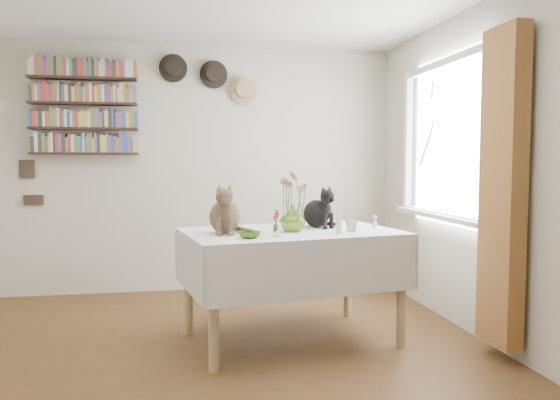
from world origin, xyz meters
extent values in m
cube|color=brown|center=(0.00, 0.00, -0.02)|extent=(4.04, 4.54, 0.04)
cube|color=beige|center=(0.00, 2.27, 1.25)|extent=(4.04, 0.04, 2.54)
cube|color=beige|center=(0.00, -2.27, 1.25)|extent=(4.04, 0.04, 2.54)
cube|color=beige|center=(2.02, 0.00, 1.25)|extent=(0.04, 4.54, 2.54)
cube|color=white|center=(1.97, 0.80, 1.50)|extent=(0.01, 1.40, 1.20)
cube|color=white|center=(1.97, 0.80, 2.13)|extent=(0.06, 1.52, 0.06)
cube|color=white|center=(1.97, 0.80, 0.87)|extent=(0.06, 1.52, 0.06)
cube|color=white|center=(1.97, 0.07, 1.50)|extent=(0.06, 0.06, 1.20)
cube|color=white|center=(1.97, 1.53, 1.50)|extent=(0.06, 0.06, 1.20)
cube|color=white|center=(1.94, 0.80, 0.87)|extent=(0.12, 1.50, 0.04)
cube|color=brown|center=(1.90, -0.12, 1.15)|extent=(0.12, 0.38, 2.10)
cube|color=white|center=(0.60, 0.50, 0.78)|extent=(1.68, 1.24, 0.07)
cylinder|color=tan|center=(0.00, -0.03, 0.38)|extent=(0.07, 0.07, 0.75)
cylinder|color=tan|center=(1.35, 0.21, 0.38)|extent=(0.07, 0.07, 0.75)
cylinder|color=tan|center=(-0.14, 0.78, 0.38)|extent=(0.07, 0.07, 0.75)
cylinder|color=tan|center=(1.20, 1.02, 0.38)|extent=(0.07, 0.07, 0.75)
imported|color=#A1CC4F|center=(0.60, 0.43, 0.91)|extent=(0.26, 0.26, 0.19)
imported|color=#A1CC4F|center=(0.25, 0.15, 0.84)|extent=(0.16, 0.16, 0.04)
imported|color=white|center=(1.02, 0.36, 0.86)|extent=(0.10, 0.10, 0.09)
cylinder|color=white|center=(0.90, 0.27, 0.86)|extent=(0.05, 0.05, 0.09)
cylinder|color=white|center=(0.90, 0.27, 0.95)|extent=(0.02, 0.02, 0.08)
cylinder|color=white|center=(0.44, 0.20, 0.86)|extent=(0.05, 0.05, 0.08)
cone|color=white|center=(1.26, 0.53, 0.85)|extent=(0.05, 0.05, 0.07)
sphere|color=beige|center=(1.26, 0.53, 0.90)|extent=(0.03, 0.03, 0.03)
cylinder|color=#4C7233|center=(0.57, 0.44, 1.02)|extent=(0.01, 0.01, 0.30)
sphere|color=#CF869D|center=(0.57, 0.44, 1.17)|extent=(0.07, 0.07, 0.07)
cylinder|color=#4C7233|center=(0.64, 0.41, 1.00)|extent=(0.01, 0.01, 0.26)
sphere|color=#CF869D|center=(0.64, 0.41, 1.13)|extent=(0.06, 0.06, 0.06)
cylinder|color=#4C7233|center=(0.66, 0.46, 1.04)|extent=(0.01, 0.01, 0.34)
sphere|color=gold|center=(0.66, 0.46, 1.21)|extent=(0.06, 0.06, 0.06)
cylinder|color=#4C7233|center=(0.54, 0.47, 1.02)|extent=(0.01, 0.01, 0.31)
sphere|color=gold|center=(0.54, 0.47, 1.18)|extent=(0.05, 0.05, 0.05)
cylinder|color=#4C7233|center=(0.60, 0.48, 1.05)|extent=(0.01, 0.01, 0.37)
sphere|color=#999E93|center=(0.60, 0.48, 1.24)|extent=(0.04, 0.04, 0.04)
cylinder|color=#4C7233|center=(0.55, 0.40, 1.03)|extent=(0.01, 0.01, 0.33)
sphere|color=#999E93|center=(0.55, 0.40, 1.20)|extent=(0.04, 0.04, 0.04)
cylinder|color=#4C7233|center=(0.67, 0.39, 1.01)|extent=(0.01, 0.01, 0.29)
sphere|color=#999E93|center=(0.67, 0.39, 1.16)|extent=(0.04, 0.04, 0.04)
cube|color=#321C15|center=(-1.10, 2.16, 1.40)|extent=(1.00, 0.16, 0.02)
cube|color=#321C15|center=(-1.10, 2.16, 1.64)|extent=(1.00, 0.16, 0.02)
cube|color=#321C15|center=(-1.10, 2.16, 1.88)|extent=(1.00, 0.16, 0.02)
cube|color=#321C15|center=(-1.10, 2.16, 2.12)|extent=(1.00, 0.16, 0.02)
cylinder|color=black|center=(-0.25, 2.21, 2.25)|extent=(0.28, 0.02, 0.28)
cylinder|color=black|center=(-0.25, 2.17, 2.25)|extent=(0.16, 0.08, 0.16)
cylinder|color=black|center=(0.15, 2.21, 2.20)|extent=(0.28, 0.02, 0.28)
cylinder|color=black|center=(0.15, 2.17, 2.20)|extent=(0.16, 0.08, 0.16)
cylinder|color=tan|center=(0.45, 2.21, 2.05)|extent=(0.28, 0.02, 0.28)
cylinder|color=tan|center=(0.45, 2.17, 2.05)|extent=(0.16, 0.08, 0.16)
cube|color=#38281E|center=(-1.65, 2.23, 1.25)|extent=(0.14, 0.02, 0.18)
cube|color=#38281E|center=(-1.60, 2.23, 0.95)|extent=(0.18, 0.02, 0.10)
camera|label=1|loc=(-0.19, -3.39, 1.32)|focal=35.00mm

